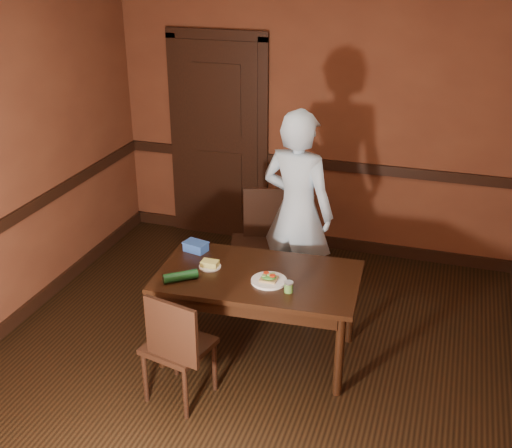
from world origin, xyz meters
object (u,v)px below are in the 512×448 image
Objects in this scene: sandwich_plate at (269,280)px; sauce_jar at (289,287)px; food_tub at (196,246)px; dining_table at (258,315)px; chair_near at (179,344)px; person at (297,212)px; cheese_saucer at (210,265)px; chair_far at (256,244)px.

sauce_jar is at bearing -28.52° from sandwich_plate.
dining_table is at bearing -7.37° from food_tub.
chair_near is 0.78m from sandwich_plate.
person reaches higher than cheese_saucer.
sauce_jar is (0.28, -0.17, 0.39)m from dining_table.
dining_table is at bearing -87.10° from chair_far.
sauce_jar is 0.68m from cheese_saucer.
dining_table is 0.85× the size of person.
person is at bearing 60.38° from cheese_saucer.
chair_far is 0.96m from cheese_saucer.
cheese_saucer is 0.30m from food_tub.
food_tub is (-0.21, 0.22, 0.02)m from cheese_saucer.
dining_table is 0.39m from sandwich_plate.
dining_table is 0.53m from cheese_saucer.
dining_table is 1.71× the size of chair_near.
sauce_jar is at bearing -11.30° from food_tub.
sandwich_plate is (0.02, -0.89, -0.16)m from person.
person is at bearing 54.82° from food_tub.
sandwich_plate reaches higher than dining_table.
chair_near reaches higher than dining_table.
sauce_jar is at bearing 115.01° from person.
chair_far is at bearing 105.41° from dining_table.
chair_far is 1.57m from chair_near.
chair_far reaches higher than chair_near.
sandwich_plate is at bearing -83.24° from chair_far.
chair_near is 5.15× the size of cheese_saucer.
person reaches higher than sauce_jar.
food_tub reaches higher than cheese_saucer.
person is 1.02m from sauce_jar.
sandwich_plate is at bearing 151.48° from sauce_jar.
person is 0.91m from food_tub.
food_tub is at bearing 133.10° from cheese_saucer.
chair_far is 0.53× the size of person.
sandwich_plate is at bearing 105.35° from person.
chair_near is at bearing -123.29° from dining_table.
sauce_jar is at bearing -130.98° from chair_near.
chair_near is at bearing -107.85° from chair_far.
sauce_jar reaches higher than sandwich_plate.
sauce_jar is (0.64, 0.47, 0.30)m from chair_near.
food_tub is (-0.27, -0.71, 0.27)m from chair_far.
chair_near is at bearing -129.94° from sandwich_plate.
chair_near is 0.85m from sauce_jar.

